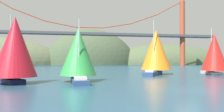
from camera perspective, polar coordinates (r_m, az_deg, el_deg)
The scene contains 9 objects.
ground_plane at distance 24.55m, azimuth 18.24°, elevation -8.01°, with size 360.00×360.00×0.00m, color navy.
headland_right at distance 172.01m, azimuth 13.16°, elevation -2.03°, with size 89.68×44.00×29.64m, color #4C5B3D.
headland_center at distance 157.10m, azimuth -5.38°, elevation -2.15°, with size 61.66×44.00×47.83m, color #425138.
suspension_bridge at distance 117.61m, azimuth -5.67°, elevation 5.81°, with size 139.05×6.00×36.09m.
sailboat_red_spinnaker at distance 52.24m, azimuth 24.02°, elevation 0.68°, with size 6.53×9.90×10.02m.
sailboat_crimson_sail at distance 31.90m, azimuth -22.98°, elevation 1.85°, with size 7.66×9.76×9.11m.
sailboat_orange_sail at distance 49.28m, azimuth 10.82°, elevation 1.33°, with size 9.27×10.62×11.21m.
sailboat_green_sail at distance 32.28m, azimuth -8.35°, elevation 0.73°, with size 5.20×8.23×8.50m.
channel_buoy at distance 42.44m, azimuth -24.14°, elevation -4.51°, with size 1.10×1.10×2.64m.
Camera 1 is at (-12.12, -21.13, 2.99)m, focal length 36.86 mm.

